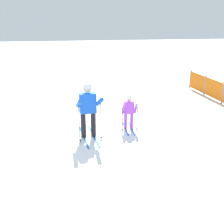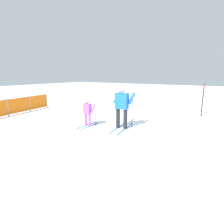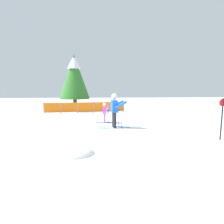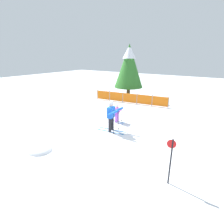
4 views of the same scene
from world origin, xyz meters
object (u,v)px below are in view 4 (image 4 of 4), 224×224
skier_child (117,112)px  conifer_far (129,65)px  safety_fence (130,98)px  skier_adult (112,113)px  trail_marker (171,157)px

skier_child → conifer_far: bearing=113.1°
safety_fence → skier_adult: bearing=-71.3°
safety_fence → conifer_far: size_ratio=1.30×
skier_adult → conifer_far: 8.26m
safety_fence → trail_marker: 9.99m
skier_child → conifer_far: size_ratio=0.23×
conifer_far → trail_marker: (6.84, -9.83, -2.10)m
skier_child → trail_marker: 5.70m
skier_adult → trail_marker: 4.53m
skier_child → safety_fence: bearing=108.9°
skier_adult → safety_fence: bearing=101.2°
skier_adult → trail_marker: (3.83, -2.41, -0.05)m
safety_fence → conifer_far: (-1.07, 1.69, 2.62)m
skier_child → trail_marker: bearing=-40.5°
safety_fence → trail_marker: trail_marker is taller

